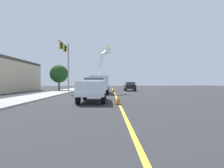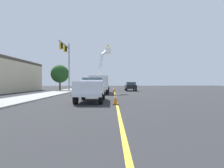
# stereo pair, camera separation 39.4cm
# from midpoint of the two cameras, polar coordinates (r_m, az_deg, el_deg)

# --- Properties ---
(ground) EXTENTS (120.00, 120.00, 0.00)m
(ground) POSITION_cam_midpoint_polar(r_m,az_deg,el_deg) (26.88, 1.27, -2.97)
(ground) COLOR #2D2D30
(sidewalk_far_side) EXTENTS (59.96, 11.31, 0.12)m
(sidewalk_far_side) POSITION_cam_midpoint_polar(r_m,az_deg,el_deg) (28.15, -17.20, -2.71)
(sidewalk_far_side) COLOR #9E9E99
(sidewalk_far_side) RESTS_ON ground
(lane_centre_stripe) EXTENTS (49.60, 6.61, 0.01)m
(lane_centre_stripe) POSITION_cam_midpoint_polar(r_m,az_deg,el_deg) (26.88, 1.27, -2.96)
(lane_centre_stripe) COLOR yellow
(lane_centre_stripe) RESTS_ON ground
(utility_bucket_truck) EXTENTS (8.45, 3.54, 7.34)m
(utility_bucket_truck) POSITION_cam_midpoint_polar(r_m,az_deg,el_deg) (27.35, -3.23, 0.48)
(utility_bucket_truck) COLOR silver
(utility_bucket_truck) RESTS_ON ground
(service_pickup_truck) EXTENTS (5.82, 2.80, 2.06)m
(service_pickup_truck) POSITION_cam_midpoint_polar(r_m,az_deg,el_deg) (15.57, -5.84, -1.39)
(service_pickup_truck) COLOR white
(service_pickup_truck) RESTS_ON ground
(passing_minivan) EXTENTS (5.00, 2.50, 1.69)m
(passing_minivan) POSITION_cam_midpoint_polar(r_m,az_deg,el_deg) (35.30, 6.08, -0.55)
(passing_minivan) COLOR black
(passing_minivan) RESTS_ON ground
(traffic_cone_leading) EXTENTS (0.40, 0.40, 0.83)m
(traffic_cone_leading) POSITION_cam_midpoint_polar(r_m,az_deg,el_deg) (13.38, 1.97, -4.75)
(traffic_cone_leading) COLOR black
(traffic_cone_leading) RESTS_ON ground
(traffic_cone_mid_front) EXTENTS (0.40, 0.40, 0.88)m
(traffic_cone_mid_front) POSITION_cam_midpoint_polar(r_m,az_deg,el_deg) (30.67, 1.01, -1.72)
(traffic_cone_mid_front) COLOR black
(traffic_cone_mid_front) RESTS_ON ground
(traffic_signal_mast) EXTENTS (6.03, 1.01, 8.39)m
(traffic_signal_mast) POSITION_cam_midpoint_polar(r_m,az_deg,el_deg) (31.37, -13.58, 7.95)
(traffic_signal_mast) COLOR gray
(traffic_signal_mast) RESTS_ON ground
(street_tree_right) EXTENTS (3.41, 3.41, 4.97)m
(street_tree_right) POSITION_cam_midpoint_polar(r_m,az_deg,el_deg) (36.32, -15.63, 3.06)
(street_tree_right) COLOR brown
(street_tree_right) RESTS_ON ground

